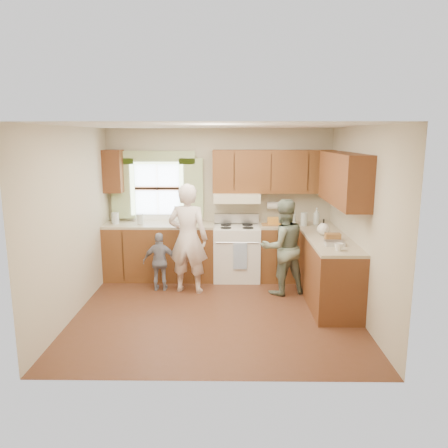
{
  "coord_description": "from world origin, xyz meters",
  "views": [
    {
      "loc": [
        0.18,
        -5.66,
        2.37
      ],
      "look_at": [
        0.1,
        0.4,
        1.15
      ],
      "focal_mm": 35.0,
      "sensor_mm": 36.0,
      "label": 1
    }
  ],
  "objects_px": {
    "child": "(160,262)",
    "stove": "(237,252)",
    "woman_right": "(283,247)",
    "woman_left": "(188,239)"
  },
  "relations": [
    {
      "from": "stove",
      "to": "woman_right",
      "type": "bearing_deg",
      "value": -45.43
    },
    {
      "from": "stove",
      "to": "child",
      "type": "height_order",
      "value": "stove"
    },
    {
      "from": "child",
      "to": "woman_right",
      "type": "bearing_deg",
      "value": 176.28
    },
    {
      "from": "stove",
      "to": "woman_left",
      "type": "xyz_separation_m",
      "value": [
        -0.75,
        -0.64,
        0.38
      ]
    },
    {
      "from": "woman_right",
      "to": "child",
      "type": "height_order",
      "value": "woman_right"
    },
    {
      "from": "stove",
      "to": "woman_left",
      "type": "bearing_deg",
      "value": -139.85
    },
    {
      "from": "woman_right",
      "to": "child",
      "type": "xyz_separation_m",
      "value": [
        -1.88,
        0.11,
        -0.27
      ]
    },
    {
      "from": "woman_left",
      "to": "child",
      "type": "xyz_separation_m",
      "value": [
        -0.44,
        0.05,
        -0.38
      ]
    },
    {
      "from": "woman_left",
      "to": "child",
      "type": "bearing_deg",
      "value": 4.05
    },
    {
      "from": "child",
      "to": "stove",
      "type": "bearing_deg",
      "value": -154.36
    }
  ]
}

